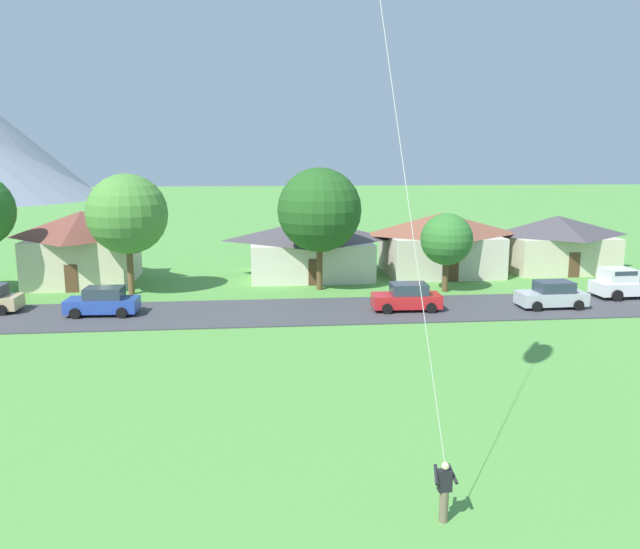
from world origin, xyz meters
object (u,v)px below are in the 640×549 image
(tree_near_right, at_px, (127,214))
(parked_car_silver_east_end, at_px, (552,295))
(tree_left_of_center, at_px, (320,210))
(house_left_center, at_px, (83,246))
(parked_car_blue_mid_east, at_px, (103,302))
(house_leftmost, at_px, (310,247))
(house_rightmost, at_px, (556,242))
(tree_right_of_center, at_px, (447,240))
(pickup_truck_white_west_side, at_px, (630,283))
(house_right_center, at_px, (440,242))
(parked_car_red_west_end, at_px, (407,297))

(tree_near_right, distance_m, parked_car_silver_east_end, 28.47)
(tree_left_of_center, bearing_deg, house_left_center, 165.83)
(parked_car_blue_mid_east, height_order, parked_car_silver_east_end, same)
(house_leftmost, relative_size, tree_near_right, 1.21)
(house_left_center, distance_m, house_rightmost, 38.07)
(tree_right_of_center, distance_m, pickup_truck_white_west_side, 12.55)
(tree_left_of_center, xyz_separation_m, parked_car_silver_east_end, (14.00, -7.18, -4.87))
(house_left_center, height_order, tree_left_of_center, tree_left_of_center)
(house_right_center, distance_m, house_rightmost, 10.10)
(tree_left_of_center, bearing_deg, house_rightmost, 16.01)
(tree_right_of_center, bearing_deg, house_rightmost, 32.29)
(house_left_center, bearing_deg, parked_car_blue_mid_east, -70.47)
(house_rightmost, bearing_deg, parked_car_red_west_end, -140.93)
(house_rightmost, height_order, pickup_truck_white_west_side, house_rightmost)
(house_leftmost, distance_m, house_left_center, 17.31)
(tree_right_of_center, height_order, parked_car_red_west_end, tree_right_of_center)
(house_right_center, relative_size, parked_car_red_west_end, 2.23)
(parked_car_silver_east_end, xyz_separation_m, pickup_truck_white_west_side, (6.60, 2.30, 0.19))
(parked_car_blue_mid_east, xyz_separation_m, pickup_truck_white_west_side, (34.31, 1.37, 0.19))
(house_leftmost, xyz_separation_m, parked_car_blue_mid_east, (-13.49, -11.76, -1.47))
(parked_car_silver_east_end, bearing_deg, tree_left_of_center, 152.86)
(tree_right_of_center, bearing_deg, pickup_truck_white_west_side, -15.89)
(house_leftmost, bearing_deg, parked_car_silver_east_end, -41.73)
(tree_right_of_center, distance_m, tree_near_right, 22.13)
(tree_left_of_center, distance_m, parked_car_red_west_end, 9.71)
(house_rightmost, bearing_deg, house_left_center, -177.78)
(house_rightmost, xyz_separation_m, parked_car_blue_mid_east, (-34.26, -12.15, -1.52))
(tree_left_of_center, height_order, tree_right_of_center, tree_left_of_center)
(house_leftmost, bearing_deg, house_rightmost, 1.06)
(parked_car_silver_east_end, bearing_deg, parked_car_blue_mid_east, 178.09)
(house_rightmost, distance_m, tree_left_of_center, 21.64)
(tree_right_of_center, relative_size, parked_car_blue_mid_east, 1.31)
(house_right_center, relative_size, tree_left_of_center, 1.09)
(house_leftmost, distance_m, parked_car_blue_mid_east, 17.96)
(parked_car_red_west_end, height_order, parked_car_blue_mid_east, same)
(house_right_center, bearing_deg, parked_car_blue_mid_east, -154.13)
(house_left_center, bearing_deg, tree_near_right, -47.11)
(house_rightmost, relative_size, tree_left_of_center, 1.03)
(tree_right_of_center, xyz_separation_m, parked_car_blue_mid_east, (-22.52, -4.73, -2.86))
(parked_car_blue_mid_east, bearing_deg, house_left_center, 109.53)
(tree_near_right, bearing_deg, house_leftmost, 23.78)
(parked_car_blue_mid_east, bearing_deg, tree_near_right, 85.18)
(tree_right_of_center, bearing_deg, house_leftmost, 142.10)
(parked_car_red_west_end, relative_size, pickup_truck_white_west_side, 0.81)
(tree_near_right, height_order, parked_car_blue_mid_east, tree_near_right)
(house_leftmost, bearing_deg, house_left_center, -176.38)
(tree_near_right, xyz_separation_m, parked_car_silver_east_end, (27.20, -6.97, -4.72))
(house_right_center, distance_m, tree_left_of_center, 12.21)
(house_left_center, height_order, house_right_center, house_left_center)
(house_leftmost, bearing_deg, parked_car_red_west_end, -68.19)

